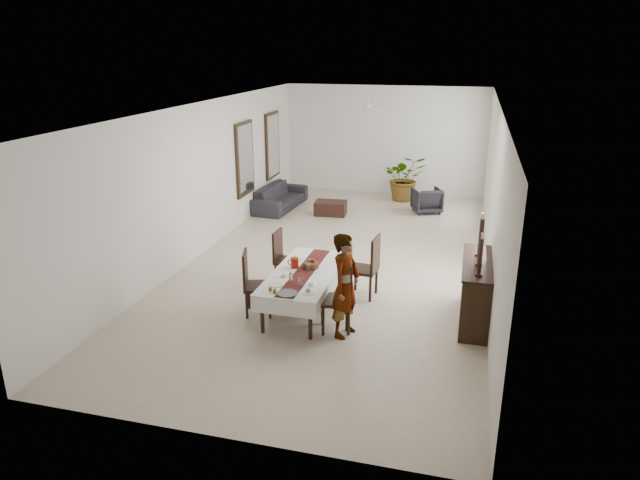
# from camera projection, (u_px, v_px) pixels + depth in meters

# --- Properties ---
(floor) EXTENTS (6.00, 12.00, 0.00)m
(floor) POSITION_uv_depth(u_px,v_px,m) (339.00, 259.00, 12.10)
(floor) COLOR beige
(floor) RESTS_ON ground
(ceiling) EXTENTS (6.00, 12.00, 0.02)m
(ceiling) POSITION_uv_depth(u_px,v_px,m) (341.00, 106.00, 11.06)
(ceiling) COLOR white
(ceiling) RESTS_ON wall_back
(wall_back) EXTENTS (6.00, 0.02, 3.20)m
(wall_back) POSITION_uv_depth(u_px,v_px,m) (385.00, 140.00, 17.07)
(wall_back) COLOR white
(wall_back) RESTS_ON floor
(wall_front) EXTENTS (6.00, 0.02, 3.20)m
(wall_front) POSITION_uv_depth(u_px,v_px,m) (215.00, 313.00, 6.10)
(wall_front) COLOR white
(wall_front) RESTS_ON floor
(wall_left) EXTENTS (0.02, 12.00, 3.20)m
(wall_left) POSITION_uv_depth(u_px,v_px,m) (205.00, 178.00, 12.30)
(wall_left) COLOR white
(wall_left) RESTS_ON floor
(wall_right) EXTENTS (0.02, 12.00, 3.20)m
(wall_right) POSITION_uv_depth(u_px,v_px,m) (493.00, 195.00, 10.86)
(wall_right) COLOR white
(wall_right) RESTS_ON floor
(dining_table_top) EXTENTS (0.92, 2.16, 0.04)m
(dining_table_top) POSITION_uv_depth(u_px,v_px,m) (305.00, 273.00, 9.65)
(dining_table_top) COLOR black
(dining_table_top) RESTS_ON table_leg_fl
(table_leg_fl) EXTENTS (0.06, 0.06, 0.63)m
(table_leg_fl) POSITION_uv_depth(u_px,v_px,m) (262.00, 315.00, 8.93)
(table_leg_fl) COLOR black
(table_leg_fl) RESTS_ON floor
(table_leg_fr) EXTENTS (0.06, 0.06, 0.63)m
(table_leg_fr) POSITION_uv_depth(u_px,v_px,m) (310.00, 321.00, 8.74)
(table_leg_fr) COLOR black
(table_leg_fr) RESTS_ON floor
(table_leg_bl) EXTENTS (0.06, 0.06, 0.63)m
(table_leg_bl) POSITION_uv_depth(u_px,v_px,m) (301.00, 268.00, 10.79)
(table_leg_bl) COLOR black
(table_leg_bl) RESTS_ON floor
(table_leg_br) EXTENTS (0.06, 0.06, 0.63)m
(table_leg_br) POSITION_uv_depth(u_px,v_px,m) (341.00, 272.00, 10.60)
(table_leg_br) COLOR black
(table_leg_br) RESTS_ON floor
(tablecloth_top) EXTENTS (1.08, 2.32, 0.01)m
(tablecloth_top) POSITION_uv_depth(u_px,v_px,m) (305.00, 272.00, 9.65)
(tablecloth_top) COLOR white
(tablecloth_top) RESTS_ON dining_table_top
(tablecloth_drape_left) EXTENTS (0.03, 2.31, 0.27)m
(tablecloth_drape_left) POSITION_uv_depth(u_px,v_px,m) (276.00, 276.00, 9.82)
(tablecloth_drape_left) COLOR white
(tablecloth_drape_left) RESTS_ON dining_table_top
(tablecloth_drape_right) EXTENTS (0.03, 2.31, 0.27)m
(tablecloth_drape_right) POSITION_uv_depth(u_px,v_px,m) (335.00, 282.00, 9.56)
(tablecloth_drape_right) COLOR silver
(tablecloth_drape_right) RESTS_ON dining_table_top
(tablecloth_drape_near) EXTENTS (1.06, 0.02, 0.27)m
(tablecloth_drape_near) POSITION_uv_depth(u_px,v_px,m) (283.00, 308.00, 8.64)
(tablecloth_drape_near) COLOR white
(tablecloth_drape_near) RESTS_ON dining_table_top
(tablecloth_drape_far) EXTENTS (1.06, 0.02, 0.27)m
(tablecloth_drape_far) POSITION_uv_depth(u_px,v_px,m) (323.00, 256.00, 10.74)
(tablecloth_drape_far) COLOR silver
(tablecloth_drape_far) RESTS_ON dining_table_top
(table_runner) EXTENTS (0.34, 2.24, 0.00)m
(table_runner) POSITION_uv_depth(u_px,v_px,m) (305.00, 272.00, 9.64)
(table_runner) COLOR maroon
(table_runner) RESTS_ON tablecloth_top
(red_pitcher) EXTENTS (0.14, 0.14, 0.18)m
(red_pitcher) POSITION_uv_depth(u_px,v_px,m) (295.00, 263.00, 9.79)
(red_pitcher) COLOR #9B1B0B
(red_pitcher) RESTS_ON tablecloth_top
(pitcher_handle) EXTENTS (0.11, 0.02, 0.11)m
(pitcher_handle) POSITION_uv_depth(u_px,v_px,m) (290.00, 262.00, 9.81)
(pitcher_handle) COLOR maroon
(pitcher_handle) RESTS_ON red_pitcher
(wine_glass_near) EXTENTS (0.06, 0.06, 0.15)m
(wine_glass_near) POSITION_uv_depth(u_px,v_px,m) (301.00, 281.00, 9.06)
(wine_glass_near) COLOR silver
(wine_glass_near) RESTS_ON tablecloth_top
(wine_glass_mid) EXTENTS (0.06, 0.06, 0.15)m
(wine_glass_mid) POSITION_uv_depth(u_px,v_px,m) (291.00, 278.00, 9.19)
(wine_glass_mid) COLOR white
(wine_glass_mid) RESTS_ON tablecloth_top
(wine_glass_far) EXTENTS (0.06, 0.06, 0.15)m
(wine_glass_far) POSITION_uv_depth(u_px,v_px,m) (308.00, 267.00, 9.65)
(wine_glass_far) COLOR white
(wine_glass_far) RESTS_ON tablecloth_top
(teacup_right) EXTENTS (0.08, 0.08, 0.05)m
(teacup_right) POSITION_uv_depth(u_px,v_px,m) (311.00, 284.00, 9.08)
(teacup_right) COLOR white
(teacup_right) RESTS_ON saucer_right
(saucer_right) EXTENTS (0.13, 0.13, 0.01)m
(saucer_right) POSITION_uv_depth(u_px,v_px,m) (311.00, 285.00, 9.09)
(saucer_right) COLOR white
(saucer_right) RESTS_ON tablecloth_top
(teacup_left) EXTENTS (0.08, 0.08, 0.05)m
(teacup_left) POSITION_uv_depth(u_px,v_px,m) (284.00, 275.00, 9.42)
(teacup_left) COLOR silver
(teacup_left) RESTS_ON saucer_left
(saucer_left) EXTENTS (0.13, 0.13, 0.01)m
(saucer_left) POSITION_uv_depth(u_px,v_px,m) (284.00, 277.00, 9.42)
(saucer_left) COLOR silver
(saucer_left) RESTS_ON tablecloth_top
(plate_near_right) EXTENTS (0.21, 0.21, 0.01)m
(plate_near_right) POSITION_uv_depth(u_px,v_px,m) (308.00, 292.00, 8.83)
(plate_near_right) COLOR white
(plate_near_right) RESTS_ON tablecloth_top
(bread_near_right) EXTENTS (0.08, 0.08, 0.08)m
(bread_near_right) POSITION_uv_depth(u_px,v_px,m) (308.00, 291.00, 8.83)
(bread_near_right) COLOR tan
(bread_near_right) RESTS_ON plate_near_right
(plate_near_left) EXTENTS (0.21, 0.21, 0.01)m
(plate_near_left) POSITION_uv_depth(u_px,v_px,m) (277.00, 285.00, 9.10)
(plate_near_left) COLOR white
(plate_near_left) RESTS_ON tablecloth_top
(plate_far_left) EXTENTS (0.21, 0.21, 0.01)m
(plate_far_left) POSITION_uv_depth(u_px,v_px,m) (297.00, 260.00, 10.16)
(plate_far_left) COLOR white
(plate_far_left) RESTS_ON tablecloth_top
(serving_tray) EXTENTS (0.32, 0.32, 0.02)m
(serving_tray) POSITION_uv_depth(u_px,v_px,m) (287.00, 293.00, 8.78)
(serving_tray) COLOR #38383D
(serving_tray) RESTS_ON tablecloth_top
(jam_jar_a) EXTENTS (0.06, 0.06, 0.07)m
(jam_jar_a) POSITION_uv_depth(u_px,v_px,m) (275.00, 291.00, 8.80)
(jam_jar_a) COLOR #8A5E14
(jam_jar_a) RESTS_ON tablecloth_top
(jam_jar_b) EXTENTS (0.06, 0.06, 0.07)m
(jam_jar_b) POSITION_uv_depth(u_px,v_px,m) (270.00, 289.00, 8.87)
(jam_jar_b) COLOR brown
(jam_jar_b) RESTS_ON tablecloth_top
(fruit_basket) EXTENTS (0.27, 0.27, 0.09)m
(fruit_basket) POSITION_uv_depth(u_px,v_px,m) (311.00, 265.00, 9.82)
(fruit_basket) COLOR brown
(fruit_basket) RESTS_ON tablecloth_top
(fruit_red) EXTENTS (0.08, 0.08, 0.08)m
(fruit_red) POSITION_uv_depth(u_px,v_px,m) (313.00, 261.00, 9.81)
(fruit_red) COLOR #9F0F16
(fruit_red) RESTS_ON fruit_basket
(fruit_green) EXTENTS (0.07, 0.07, 0.07)m
(fruit_green) POSITION_uv_depth(u_px,v_px,m) (309.00, 260.00, 9.83)
(fruit_green) COLOR #5B8929
(fruit_green) RESTS_ON fruit_basket
(chair_right_near_seat) EXTENTS (0.60, 0.60, 0.06)m
(chair_right_near_seat) POSITION_uv_depth(u_px,v_px,m) (335.00, 300.00, 8.98)
(chair_right_near_seat) COLOR black
(chair_right_near_seat) RESTS_ON chair_right_near_leg_fl
(chair_right_near_leg_fl) EXTENTS (0.06, 0.06, 0.48)m
(chair_right_near_leg_fl) POSITION_uv_depth(u_px,v_px,m) (349.00, 321.00, 8.88)
(chair_right_near_leg_fl) COLOR black
(chair_right_near_leg_fl) RESTS_ON floor
(chair_right_near_leg_fr) EXTENTS (0.06, 0.06, 0.48)m
(chair_right_near_leg_fr) POSITION_uv_depth(u_px,v_px,m) (347.00, 310.00, 9.26)
(chair_right_near_leg_fr) COLOR black
(chair_right_near_leg_fr) RESTS_ON floor
(chair_right_near_leg_bl) EXTENTS (0.06, 0.06, 0.48)m
(chair_right_near_leg_bl) POSITION_uv_depth(u_px,v_px,m) (323.00, 321.00, 8.87)
(chair_right_near_leg_bl) COLOR black
(chair_right_near_leg_bl) RESTS_ON floor
(chair_right_near_leg_br) EXTENTS (0.06, 0.06, 0.48)m
(chair_right_near_leg_br) POSITION_uv_depth(u_px,v_px,m) (322.00, 310.00, 9.25)
(chair_right_near_leg_br) COLOR black
(chair_right_near_leg_br) RESTS_ON floor
(chair_right_near_back) EXTENTS (0.18, 0.48, 0.62)m
(chair_right_near_back) POSITION_uv_depth(u_px,v_px,m) (350.00, 280.00, 8.87)
(chair_right_near_back) COLOR black
(chair_right_near_back) RESTS_ON chair_right_near_seat
(chair_right_far_seat) EXTENTS (0.53, 0.53, 0.06)m
(chair_right_far_seat) POSITION_uv_depth(u_px,v_px,m) (363.00, 270.00, 10.20)
(chair_right_far_seat) COLOR black
(chair_right_far_seat) RESTS_ON chair_right_far_leg_fl
(chair_right_far_leg_fl) EXTENTS (0.05, 0.05, 0.48)m
(chair_right_far_leg_fl) POSITION_uv_depth(u_px,v_px,m) (370.00, 289.00, 10.04)
(chair_right_far_leg_fl) COLOR black
(chair_right_far_leg_fl) RESTS_ON floor
(chair_right_far_leg_fr) EXTENTS (0.05, 0.05, 0.48)m
(chair_right_far_leg_fr) POSITION_uv_depth(u_px,v_px,m) (376.00, 281.00, 10.39)
(chair_right_far_leg_fr) COLOR black
(chair_right_far_leg_fr) RESTS_ON floor
(chair_right_far_leg_bl) EXTENTS (0.05, 0.05, 0.48)m
(chair_right_far_leg_bl) POSITION_uv_depth(u_px,v_px,m) (349.00, 286.00, 10.18)
(chair_right_far_leg_bl) COLOR black
(chair_right_far_leg_bl) RESTS_ON floor
(chair_right_far_leg_br) EXTENTS (0.05, 0.05, 0.48)m
(chair_right_far_leg_br) POSITION_uv_depth(u_px,v_px,m) (356.00, 278.00, 10.53)
(chair_right_far_leg_br) COLOR black
(chair_right_far_leg_br) RESTS_ON floor
(chair_right_far_back) EXTENTS (0.10, 0.49, 0.62)m
(chair_right_far_back) POSITION_uv_depth(u_px,v_px,m) (376.00, 254.00, 10.02)
(chair_right_far_back) COLOR black
(chair_right_far_back) RESTS_ON chair_right_far_seat
(chair_left_near_seat) EXTENTS (0.58, 0.58, 0.05)m
(chair_left_near_seat) POSITION_uv_depth(u_px,v_px,m) (259.00, 287.00, 9.53)
(chair_left_near_seat) COLOR black
(chair_left_near_seat) RESTS_ON chair_left_near_leg_fl
(chair_left_near_leg_fl) EXTENTS (0.06, 0.06, 0.46)m
(chair_left_near_leg_fl) POSITION_uv_depth(u_px,v_px,m) (249.00, 296.00, 9.79)
(chair_left_near_leg_fl) COLOR black
(chair_left_near_leg_fl) RESTS_ON floor
(chair_left_near_leg_fr) EXTENTS (0.06, 0.06, 0.46)m
(chair_left_near_leg_fr) POSITION_uv_depth(u_px,v_px,m) (247.00, 306.00, 9.43)
(chair_left_near_leg_fr) COLOR black
(chair_left_near_leg_fr) RESTS_ON floor
(chair_left_near_leg_bl) EXTENTS (0.06, 0.06, 0.46)m
(chair_left_near_leg_bl) POSITION_uv_depth(u_px,v_px,m) (271.00, 296.00, 9.80)
(chair_left_near_leg_bl) COLOR black
(chair_left_near_leg_bl) RESTS_ON floor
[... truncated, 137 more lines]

